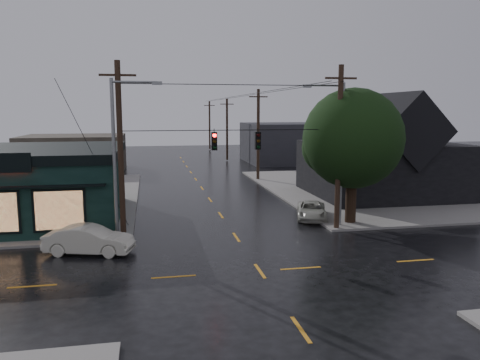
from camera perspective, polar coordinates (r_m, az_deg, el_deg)
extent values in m
plane|color=black|center=(22.28, 2.44, -11.03)|extent=(160.00, 160.00, 0.00)
cube|color=gray|center=(48.05, 20.36, -0.86)|extent=(28.00, 28.00, 0.15)
cube|color=black|center=(42.69, 16.87, 1.34)|extent=(12.00, 11.00, 4.50)
cylinder|color=black|center=(31.44, 13.39, -1.39)|extent=(0.70, 0.70, 4.04)
sphere|color=black|center=(31.05, 13.61, 4.95)|extent=(6.48, 6.48, 6.48)
cylinder|color=black|center=(27.38, -0.67, 6.10)|extent=(13.00, 0.04, 0.04)
cube|color=#2E2721|center=(61.31, -19.56, 3.09)|extent=(12.00, 10.00, 4.40)
cube|color=#26272C|center=(68.83, 6.68, 4.56)|extent=(14.00, 12.00, 5.60)
imported|color=beige|center=(25.80, -17.92, -6.96)|extent=(4.80, 2.73, 1.50)
imported|color=#B2B2A4|center=(32.74, 8.72, -3.69)|extent=(3.12, 4.60, 1.17)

